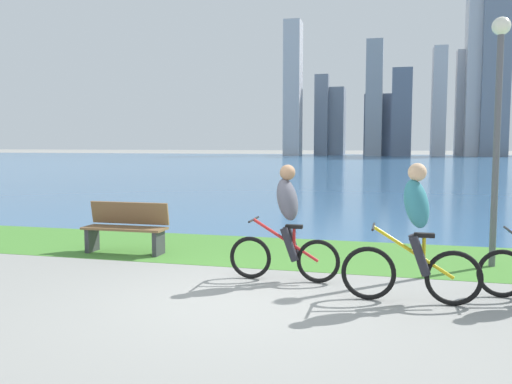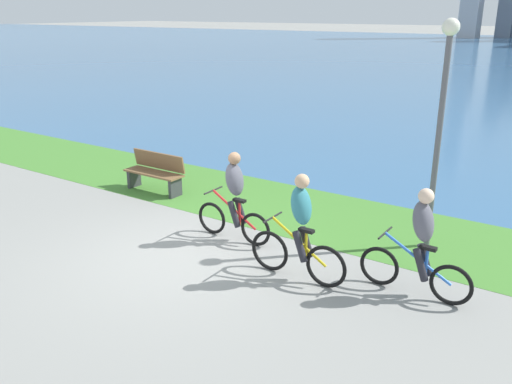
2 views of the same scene
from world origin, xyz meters
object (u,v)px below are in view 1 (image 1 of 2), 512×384
cyclist_lead (286,223)px  lamppost_tall (498,105)px  cyclist_trailing (414,235)px  bench_near_path (126,228)px

cyclist_lead → lamppost_tall: (2.99, 1.70, 1.71)m
cyclist_lead → lamppost_tall: lamppost_tall is taller
cyclist_trailing → lamppost_tall: size_ratio=0.44×
cyclist_lead → bench_near_path: bearing=158.7°
cyclist_lead → bench_near_path: (-3.15, 1.23, -0.38)m
bench_near_path → lamppost_tall: (6.14, 0.47, 2.09)m
bench_near_path → lamppost_tall: bearing=4.4°
cyclist_trailing → bench_near_path: (-4.86, 1.88, -0.39)m
cyclist_lead → cyclist_trailing: bearing=-21.1°
cyclist_trailing → cyclist_lead: bearing=158.9°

